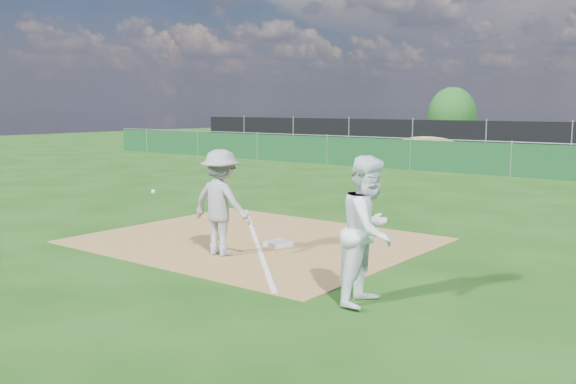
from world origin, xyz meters
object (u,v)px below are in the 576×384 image
object	(u,v)px
first_base	(278,243)
car_left	(486,137)
runner	(369,230)
tree_left	(452,115)
play_at_first	(221,203)

from	to	relation	value
first_base	car_left	world-z (taller)	car_left
runner	car_left	distance (m)	30.10
car_left	tree_left	world-z (taller)	tree_left
first_base	tree_left	world-z (taller)	tree_left
play_at_first	car_left	distance (m)	28.49
car_left	runner	bearing A→B (deg)	-163.13
runner	first_base	bearing A→B (deg)	50.92
first_base	runner	size ratio (longest dim) A/B	0.21
tree_left	play_at_first	bearing A→B (deg)	-72.52
first_base	car_left	distance (m)	27.46
first_base	car_left	xyz separation A→B (m)	(-6.37, 26.71, 0.72)
play_at_first	runner	xyz separation A→B (m)	(3.34, -0.75, 0.04)
runner	car_left	xyz separation A→B (m)	(-9.39, 28.60, -0.18)
first_base	tree_left	distance (m)	33.49
play_at_first	car_left	xyz separation A→B (m)	(-6.05, 27.84, -0.14)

